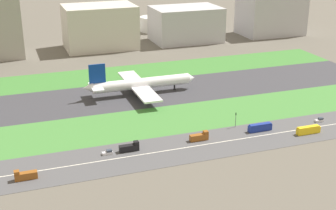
{
  "coord_description": "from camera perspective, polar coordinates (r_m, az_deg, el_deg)",
  "views": [
    {
      "loc": [
        -75.51,
        -244.24,
        89.88
      ],
      "look_at": [
        -1.78,
        -36.5,
        6.0
      ],
      "focal_mm": 50.83,
      "sensor_mm": 36.0,
      "label": 1
    }
  ],
  "objects": [
    {
      "name": "hangar_building",
      "position": [
        372.64,
        -8.17,
        9.26
      ],
      "size": [
        53.53,
        36.43,
        32.91
      ],
      "primitive_type": "cube",
      "color": "beige",
      "rests_on": "ground_plane"
    },
    {
      "name": "car_0",
      "position": [
        200.66,
        -7.22,
        -5.66
      ],
      "size": [
        4.4,
        1.8,
        2.0
      ],
      "color": "silver",
      "rests_on": "highway"
    },
    {
      "name": "fuel_tank_centre",
      "position": [
        431.44,
        -1.82,
        9.68
      ],
      "size": [
        22.98,
        22.98,
        13.0
      ],
      "primitive_type": "cylinder",
      "color": "silver",
      "rests_on": "ground_plane"
    },
    {
      "name": "truck_2",
      "position": [
        211.74,
        3.8,
        -3.84
      ],
      "size": [
        8.4,
        2.5,
        4.0
      ],
      "color": "brown",
      "rests_on": "highway"
    },
    {
      "name": "ground_plane",
      "position": [
        270.98,
        -2.23,
        1.45
      ],
      "size": [
        800.0,
        800.0,
        0.0
      ],
      "primitive_type": "plane",
      "color": "#5B564C"
    },
    {
      "name": "airliner",
      "position": [
        267.33,
        -3.5,
        2.56
      ],
      "size": [
        65.0,
        56.0,
        19.7
      ],
      "color": "white",
      "rests_on": "runway"
    },
    {
      "name": "cargo_warehouse",
      "position": [
        427.46,
        12.22,
        10.55
      ],
      "size": [
        51.99,
        35.43,
        33.94
      ],
      "primitive_type": "cube",
      "color": "#B2B2B7",
      "rests_on": "ground_plane"
    },
    {
      "name": "highway_centerline",
      "position": [
        207.57,
        3.85,
        -4.85
      ],
      "size": [
        266.0,
        0.5,
        0.01
      ],
      "primitive_type": "cube",
      "color": "silver",
      "rests_on": "highway"
    },
    {
      "name": "fuel_tank_east",
      "position": [
        442.9,
        2.56,
        10.14
      ],
      "size": [
        22.49,
        22.49,
        15.76
      ],
      "primitive_type": "cylinder",
      "color": "silver",
      "rests_on": "ground_plane"
    },
    {
      "name": "truck_0",
      "position": [
        188.2,
        -16.75,
        -8.09
      ],
      "size": [
        8.4,
        2.5,
        4.0
      ],
      "rotation": [
        0.0,
        0.0,
        3.14
      ],
      "color": "brown",
      "rests_on": "highway"
    },
    {
      "name": "bus_1",
      "position": [
        224.6,
        10.97,
        -2.66
      ],
      "size": [
        11.6,
        2.5,
        3.5
      ],
      "color": "navy",
      "rests_on": "highway"
    },
    {
      "name": "truck_1",
      "position": [
        202.23,
        -4.62,
        -5.1
      ],
      "size": [
        8.4,
        2.5,
        4.0
      ],
      "color": "black",
      "rests_on": "highway"
    },
    {
      "name": "runway",
      "position": [
        270.97,
        -2.23,
        1.46
      ],
      "size": [
        280.0,
        46.0,
        0.1
      ],
      "primitive_type": "cube",
      "color": "#38383D",
      "rests_on": "ground_plane"
    },
    {
      "name": "car_1",
      "position": [
        242.5,
        17.72,
        -1.73
      ],
      "size": [
        4.4,
        1.8,
        2.0
      ],
      "color": "silver",
      "rests_on": "highway"
    },
    {
      "name": "traffic_light",
      "position": [
        226.1,
        8.12,
        -1.63
      ],
      "size": [
        0.36,
        0.5,
        7.2
      ],
      "color": "#4C4C51",
      "rests_on": "highway"
    },
    {
      "name": "grass_median_north",
      "position": [
        308.43,
        -4.52,
        3.83
      ],
      "size": [
        280.0,
        36.0,
        0.1
      ],
      "primitive_type": "cube",
      "color": "#3D7A33",
      "rests_on": "ground_plane"
    },
    {
      "name": "grass_median_south",
      "position": [
        234.68,
        0.78,
        -1.67
      ],
      "size": [
        280.0,
        36.0,
        0.1
      ],
      "primitive_type": "cube",
      "color": "#427F38",
      "rests_on": "ground_plane"
    },
    {
      "name": "bus_0",
      "position": [
        227.12,
        16.47,
        -2.89
      ],
      "size": [
        11.6,
        2.5,
        3.5
      ],
      "rotation": [
        0.0,
        0.0,
        3.14
      ],
      "color": "yellow",
      "rests_on": "highway"
    },
    {
      "name": "fuel_tank_west",
      "position": [
        423.54,
        -5.68,
        9.38
      ],
      "size": [
        21.93,
        21.93,
        13.08
      ],
      "primitive_type": "cylinder",
      "color": "silver",
      "rests_on": "ground_plane"
    },
    {
      "name": "highway",
      "position": [
        207.59,
        3.85,
        -4.86
      ],
      "size": [
        280.0,
        28.0,
        0.1
      ],
      "primitive_type": "cube",
      "color": "#4C4C4F",
      "rests_on": "ground_plane"
    },
    {
      "name": "office_tower",
      "position": [
        393.01,
        2.16,
        9.66
      ],
      "size": [
        54.09,
        37.33,
        27.67
      ],
      "primitive_type": "cube",
      "color": "#B2B2B7",
      "rests_on": "ground_plane"
    }
  ]
}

